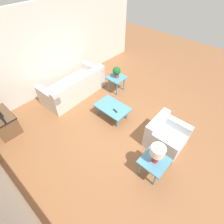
# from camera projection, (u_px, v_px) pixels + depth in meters

# --- Properties ---
(ground_plane) EXTENTS (14.00, 14.00, 0.00)m
(ground_plane) POSITION_uv_depth(u_px,v_px,m) (126.00, 124.00, 5.06)
(ground_plane) COLOR #8E5B38
(wall_right) EXTENTS (0.12, 7.20, 2.70)m
(wall_right) POSITION_uv_depth(u_px,v_px,m) (54.00, 48.00, 5.58)
(wall_right) COLOR silver
(wall_right) RESTS_ON ground_plane
(sofa) EXTENTS (1.05, 2.16, 0.80)m
(sofa) POSITION_uv_depth(u_px,v_px,m) (75.00, 87.00, 5.83)
(sofa) COLOR silver
(sofa) RESTS_ON ground_plane
(armchair) EXTENTS (0.87, 0.89, 0.74)m
(armchair) POSITION_uv_depth(u_px,v_px,m) (165.00, 136.00, 4.39)
(armchair) COLOR silver
(armchair) RESTS_ON ground_plane
(coffee_table) EXTENTS (0.97, 0.64, 0.39)m
(coffee_table) POSITION_uv_depth(u_px,v_px,m) (112.00, 108.00, 5.05)
(coffee_table) COLOR teal
(coffee_table) RESTS_ON ground_plane
(side_table_plant) EXTENTS (0.55, 0.55, 0.54)m
(side_table_plant) POSITION_uv_depth(u_px,v_px,m) (116.00, 79.00, 5.89)
(side_table_plant) COLOR teal
(side_table_plant) RESTS_ON ground_plane
(side_table_lamp) EXTENTS (0.55, 0.55, 0.54)m
(side_table_lamp) POSITION_uv_depth(u_px,v_px,m) (154.00, 163.00, 3.67)
(side_table_lamp) COLOR teal
(side_table_lamp) RESTS_ON ground_plane
(tv_stand_chest) EXTENTS (0.86, 0.55, 0.57)m
(tv_stand_chest) POSITION_uv_depth(u_px,v_px,m) (3.00, 122.00, 4.70)
(tv_stand_chest) COLOR brown
(tv_stand_chest) RESTS_ON ground_plane
(potted_plant) EXTENTS (0.26, 0.26, 0.37)m
(potted_plant) POSITION_uv_depth(u_px,v_px,m) (117.00, 72.00, 5.68)
(potted_plant) COLOR brown
(potted_plant) RESTS_ON side_table_plant
(table_lamp) EXTENTS (0.30, 0.30, 0.47)m
(table_lamp) POSITION_uv_depth(u_px,v_px,m) (157.00, 152.00, 3.39)
(table_lamp) COLOR red
(table_lamp) RESTS_ON side_table_lamp
(remote_control) EXTENTS (0.16, 0.07, 0.02)m
(remote_control) POSITION_uv_depth(u_px,v_px,m) (115.00, 111.00, 4.89)
(remote_control) COLOR black
(remote_control) RESTS_ON coffee_table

